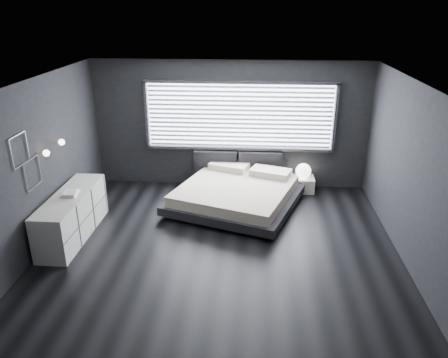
{
  "coord_description": "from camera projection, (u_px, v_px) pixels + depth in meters",
  "views": [
    {
      "loc": [
        0.55,
        -6.53,
        3.92
      ],
      "look_at": [
        0.0,
        0.85,
        0.9
      ],
      "focal_mm": 35.0,
      "sensor_mm": 36.0,
      "label": 1
    }
  ],
  "objects": [
    {
      "name": "wall_art_lower",
      "position": [
        33.0,
        173.0,
        6.95
      ],
      "size": [
        0.01,
        0.48,
        0.48
      ],
      "color": "#47474C",
      "rests_on": "ground"
    },
    {
      "name": "wall_art_upper",
      "position": [
        20.0,
        150.0,
        6.54
      ],
      "size": [
        0.01,
        0.48,
        0.48
      ],
      "color": "#47474C",
      "rests_on": "ground"
    },
    {
      "name": "bed",
      "position": [
        236.0,
        194.0,
        8.9
      ],
      "size": [
        2.94,
        2.87,
        0.61
      ],
      "color": "black",
      "rests_on": "ground"
    },
    {
      "name": "window",
      "position": [
        240.0,
        117.0,
        9.41
      ],
      "size": [
        4.14,
        0.09,
        1.52
      ],
      "color": "white",
      "rests_on": "ground"
    },
    {
      "name": "dresser",
      "position": [
        72.0,
        215.0,
        7.73
      ],
      "size": [
        0.59,
        2.01,
        0.8
      ],
      "color": "silver",
      "rests_on": "ground"
    },
    {
      "name": "headboard",
      "position": [
        238.0,
        163.0,
        9.75
      ],
      "size": [
        1.96,
        0.16,
        0.52
      ],
      "color": "black",
      "rests_on": "ground"
    },
    {
      "name": "room",
      "position": [
        220.0,
        170.0,
        7.02
      ],
      "size": [
        6.04,
        6.0,
        2.8
      ],
      "color": "black",
      "rests_on": "ground"
    },
    {
      "name": "book_stack",
      "position": [
        70.0,
        193.0,
        7.57
      ],
      "size": [
        0.27,
        0.35,
        0.07
      ],
      "color": "silver",
      "rests_on": "dresser"
    },
    {
      "name": "sconce_near",
      "position": [
        46.0,
        153.0,
        7.18
      ],
      "size": [
        0.18,
        0.11,
        0.11
      ],
      "color": "silver",
      "rests_on": "ground"
    },
    {
      "name": "nightstand",
      "position": [
        301.0,
        184.0,
        9.68
      ],
      "size": [
        0.55,
        0.46,
        0.32
      ],
      "primitive_type": "cube",
      "rotation": [
        0.0,
        0.0,
        -0.0
      ],
      "color": "silver",
      "rests_on": "ground"
    },
    {
      "name": "sconce_far",
      "position": [
        61.0,
        142.0,
        7.74
      ],
      "size": [
        0.18,
        0.11,
        0.11
      ],
      "color": "silver",
      "rests_on": "ground"
    },
    {
      "name": "orb_lamp",
      "position": [
        303.0,
        171.0,
        9.52
      ],
      "size": [
        0.33,
        0.33,
        0.33
      ],
      "primitive_type": "sphere",
      "color": "white",
      "rests_on": "nightstand"
    }
  ]
}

